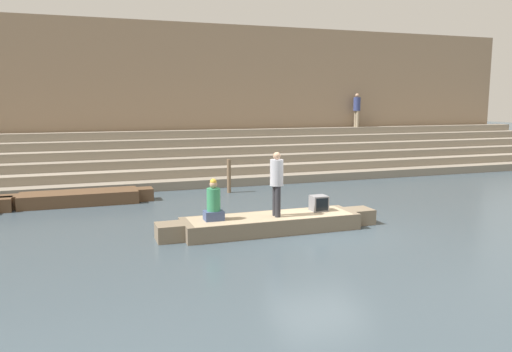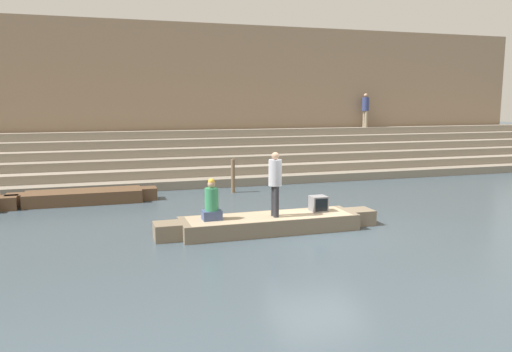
% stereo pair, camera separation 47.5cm
% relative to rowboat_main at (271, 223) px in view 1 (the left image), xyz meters
% --- Properties ---
extents(ground_plane, '(120.00, 120.00, 0.00)m').
position_rel_rowboat_main_xyz_m(ground_plane, '(1.27, -0.37, -0.23)').
color(ground_plane, '#3D4C56').
extents(ghat_steps, '(36.00, 4.77, 2.08)m').
position_rel_rowboat_main_xyz_m(ghat_steps, '(1.27, 9.99, 0.52)').
color(ghat_steps, gray).
rests_on(ghat_steps, ground).
extents(back_wall, '(34.20, 1.28, 7.12)m').
position_rel_rowboat_main_xyz_m(back_wall, '(1.27, 12.31, 3.31)').
color(back_wall, '#937A60').
rests_on(back_wall, ground).
extents(rowboat_main, '(6.08, 1.39, 0.43)m').
position_rel_rowboat_main_xyz_m(rowboat_main, '(0.00, 0.00, 0.00)').
color(rowboat_main, '#756651').
rests_on(rowboat_main, ground).
extents(person_standing, '(0.35, 0.35, 1.71)m').
position_rel_rowboat_main_xyz_m(person_standing, '(0.12, -0.11, 1.18)').
color(person_standing, '#28282D').
rests_on(person_standing, rowboat_main).
extents(person_rowing, '(0.49, 0.38, 1.08)m').
position_rel_rowboat_main_xyz_m(person_rowing, '(-1.56, 0.03, 0.63)').
color(person_rowing, '#3D4C75').
rests_on(person_rowing, rowboat_main).
extents(tv_set, '(0.44, 0.42, 0.43)m').
position_rel_rowboat_main_xyz_m(tv_set, '(1.48, 0.13, 0.41)').
color(tv_set, slate).
rests_on(tv_set, rowboat_main).
extents(moored_boat_shore, '(4.88, 1.20, 0.43)m').
position_rel_rowboat_main_xyz_m(moored_boat_shore, '(-4.84, 5.44, 0.00)').
color(moored_boat_shore, brown).
rests_on(moored_boat_shore, ground).
extents(mooring_post, '(0.15, 0.15, 1.28)m').
position_rel_rowboat_main_xyz_m(mooring_post, '(0.53, 5.83, 0.41)').
color(mooring_post, brown).
rests_on(mooring_post, ground).
extents(person_on_steps, '(0.37, 0.37, 1.77)m').
position_rel_rowboat_main_xyz_m(person_on_steps, '(9.19, 11.32, 2.87)').
color(person_on_steps, gray).
rests_on(person_on_steps, ghat_steps).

